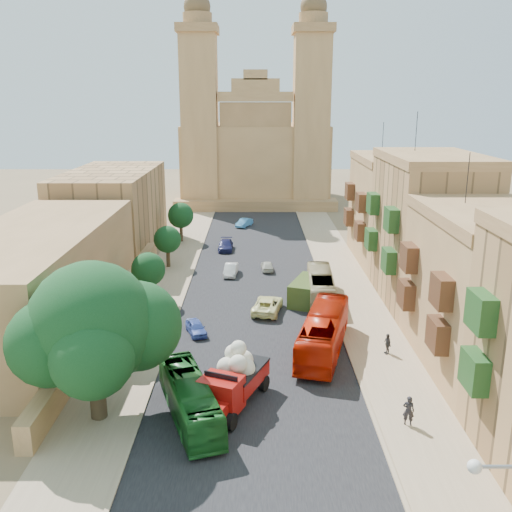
{
  "coord_description": "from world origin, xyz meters",
  "views": [
    {
      "loc": [
        -0.11,
        -26.58,
        18.5
      ],
      "look_at": [
        0.0,
        26.0,
        4.0
      ],
      "focal_mm": 40.0,
      "sensor_mm": 36.0,
      "label": 1
    }
  ],
  "objects_px": {
    "street_tree_b": "(148,270)",
    "street_tree_d": "(181,216)",
    "car_dkblue": "(226,245)",
    "church": "(255,150)",
    "car_blue_b": "(244,223)",
    "car_cream": "(268,305)",
    "street_tree_c": "(167,240)",
    "bus_cream_east": "(321,286)",
    "car_blue_a": "(196,328)",
    "olive_pickup": "(307,291)",
    "bus_green_north": "(190,399)",
    "street_tree_a": "(118,319)",
    "car_white_b": "(267,266)",
    "car_white_a": "(231,270)",
    "red_truck": "(232,380)",
    "bus_red_east": "(324,332)",
    "pedestrian_a": "(408,411)",
    "ficus_tree": "(94,329)",
    "pedestrian_c": "(387,344)"
  },
  "relations": [
    {
      "from": "olive_pickup",
      "to": "car_blue_b",
      "type": "relative_size",
      "value": 1.54
    },
    {
      "from": "church",
      "to": "pedestrian_a",
      "type": "xyz_separation_m",
      "value": [
        8.88,
        -75.52,
        -8.59
      ]
    },
    {
      "from": "street_tree_a",
      "to": "bus_red_east",
      "type": "height_order",
      "value": "street_tree_a"
    },
    {
      "from": "church",
      "to": "car_blue_b",
      "type": "relative_size",
      "value": 9.78
    },
    {
      "from": "red_truck",
      "to": "car_blue_a",
      "type": "relative_size",
      "value": 2.21
    },
    {
      "from": "bus_red_east",
      "to": "car_cream",
      "type": "bearing_deg",
      "value": -49.33
    },
    {
      "from": "ficus_tree",
      "to": "car_blue_b",
      "type": "distance_m",
      "value": 53.94
    },
    {
      "from": "street_tree_d",
      "to": "car_white_b",
      "type": "distance_m",
      "value": 17.91
    },
    {
      "from": "olive_pickup",
      "to": "street_tree_d",
      "type": "bearing_deg",
      "value": 121.83
    },
    {
      "from": "olive_pickup",
      "to": "church",
      "type": "bearing_deg",
      "value": 95.02
    },
    {
      "from": "ficus_tree",
      "to": "olive_pickup",
      "type": "bearing_deg",
      "value": 54.89
    },
    {
      "from": "red_truck",
      "to": "bus_green_north",
      "type": "bearing_deg",
      "value": -149.08
    },
    {
      "from": "church",
      "to": "car_dkblue",
      "type": "relative_size",
      "value": 8.28
    },
    {
      "from": "bus_cream_east",
      "to": "pedestrian_a",
      "type": "relative_size",
      "value": 5.2
    },
    {
      "from": "ficus_tree",
      "to": "street_tree_d",
      "type": "bearing_deg",
      "value": 90.76
    },
    {
      "from": "street_tree_b",
      "to": "car_blue_a",
      "type": "height_order",
      "value": "street_tree_b"
    },
    {
      "from": "church",
      "to": "red_truck",
      "type": "height_order",
      "value": "church"
    },
    {
      "from": "car_blue_a",
      "to": "bus_red_east",
      "type": "bearing_deg",
      "value": -38.11
    },
    {
      "from": "street_tree_b",
      "to": "car_white_b",
      "type": "relative_size",
      "value": 1.53
    },
    {
      "from": "street_tree_b",
      "to": "red_truck",
      "type": "distance_m",
      "value": 20.53
    },
    {
      "from": "car_white_a",
      "to": "pedestrian_c",
      "type": "bearing_deg",
      "value": -53.4
    },
    {
      "from": "car_white_b",
      "to": "church",
      "type": "bearing_deg",
      "value": -91.62
    },
    {
      "from": "church",
      "to": "car_blue_a",
      "type": "relative_size",
      "value": 11.33
    },
    {
      "from": "pedestrian_c",
      "to": "street_tree_b",
      "type": "bearing_deg",
      "value": -132.64
    },
    {
      "from": "car_cream",
      "to": "car_dkblue",
      "type": "distance_m",
      "value": 22.32
    },
    {
      "from": "street_tree_b",
      "to": "car_dkblue",
      "type": "distance_m",
      "value": 20.45
    },
    {
      "from": "street_tree_a",
      "to": "street_tree_b",
      "type": "xyz_separation_m",
      "value": [
        -0.0,
        12.0,
        0.09
      ]
    },
    {
      "from": "street_tree_b",
      "to": "street_tree_c",
      "type": "xyz_separation_m",
      "value": [
        0.0,
        12.0,
        -0.07
      ]
    },
    {
      "from": "car_white_a",
      "to": "car_cream",
      "type": "height_order",
      "value": "car_cream"
    },
    {
      "from": "church",
      "to": "car_blue_b",
      "type": "xyz_separation_m",
      "value": [
        -1.71,
        -21.46,
        -8.9
      ]
    },
    {
      "from": "car_white_b",
      "to": "car_blue_a",
      "type": "bearing_deg",
      "value": 67.67
    },
    {
      "from": "street_tree_a",
      "to": "car_blue_a",
      "type": "relative_size",
      "value": 1.48
    },
    {
      "from": "street_tree_a",
      "to": "car_white_b",
      "type": "distance_m",
      "value": 25.2
    },
    {
      "from": "olive_pickup",
      "to": "bus_green_north",
      "type": "relative_size",
      "value": 0.63
    },
    {
      "from": "street_tree_c",
      "to": "street_tree_d",
      "type": "relative_size",
      "value": 0.9
    },
    {
      "from": "bus_cream_east",
      "to": "car_white_a",
      "type": "xyz_separation_m",
      "value": [
        -8.89,
        7.75,
        -0.74
      ]
    },
    {
      "from": "church",
      "to": "car_blue_a",
      "type": "distance_m",
      "value": 62.86
    },
    {
      "from": "red_truck",
      "to": "car_white_a",
      "type": "xyz_separation_m",
      "value": [
        -1.18,
        27.34,
        -1.12
      ]
    },
    {
      "from": "car_cream",
      "to": "car_white_b",
      "type": "bearing_deg",
      "value": -80.06
    },
    {
      "from": "street_tree_b",
      "to": "street_tree_d",
      "type": "xyz_separation_m",
      "value": [
        0.0,
        24.0,
        0.28
      ]
    },
    {
      "from": "street_tree_c",
      "to": "bus_cream_east",
      "type": "relative_size",
      "value": 0.49
    },
    {
      "from": "street_tree_a",
      "to": "street_tree_d",
      "type": "height_order",
      "value": "street_tree_d"
    },
    {
      "from": "church",
      "to": "car_blue_a",
      "type": "bearing_deg",
      "value": -94.52
    },
    {
      "from": "church",
      "to": "ficus_tree",
      "type": "distance_m",
      "value": 75.29
    },
    {
      "from": "street_tree_d",
      "to": "car_white_b",
      "type": "bearing_deg",
      "value": -50.4
    },
    {
      "from": "car_cream",
      "to": "street_tree_c",
      "type": "bearing_deg",
      "value": -41.74
    },
    {
      "from": "ficus_tree",
      "to": "car_dkblue",
      "type": "xyz_separation_m",
      "value": [
        5.6,
        39.31,
        -5.09
      ]
    },
    {
      "from": "car_blue_a",
      "to": "car_white_b",
      "type": "distance_m",
      "value": 18.84
    },
    {
      "from": "olive_pickup",
      "to": "bus_red_east",
      "type": "height_order",
      "value": "bus_red_east"
    },
    {
      "from": "car_dkblue",
      "to": "car_white_b",
      "type": "height_order",
      "value": "car_dkblue"
    }
  ]
}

